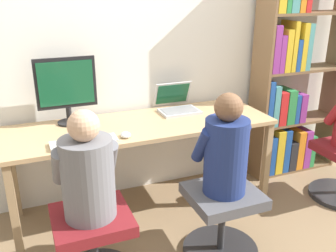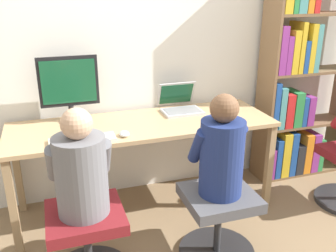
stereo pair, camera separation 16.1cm
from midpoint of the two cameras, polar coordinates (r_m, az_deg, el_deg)
ground_plane at (r=2.87m, az=-0.14°, el=-15.73°), size 14.00×14.00×0.00m
wall_back at (r=3.02m, az=-4.45°, el=12.93°), size 10.00×0.05×2.60m
desk at (r=2.82m, az=-2.19°, el=-0.92°), size 1.97×0.65×0.74m
desktop_monitor at (r=2.82m, az=-13.25°, el=5.80°), size 0.43×0.18×0.49m
laptop at (r=3.04m, az=3.39°, el=3.14°), size 0.31×0.31×0.22m
keyboard at (r=2.50m, az=-11.10°, el=-2.11°), size 0.43×0.14×0.03m
computer_mouse_by_keyboard at (r=2.54m, az=-4.89°, el=-1.21°), size 0.07×0.09×0.04m
office_chair_left at (r=2.38m, az=-10.21°, el=-17.01°), size 0.51×0.51×0.48m
office_chair_right at (r=2.55m, az=9.49°, el=-14.11°), size 0.51×0.51×0.48m
person_at_monitor at (r=2.13m, az=-11.05°, el=-6.55°), size 0.36×0.32×0.63m
person_at_laptop at (r=2.31m, az=10.15°, el=-3.86°), size 0.33×0.31×0.65m
bookshelf at (r=3.55m, az=20.45°, el=5.29°), size 0.88×0.27×1.98m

